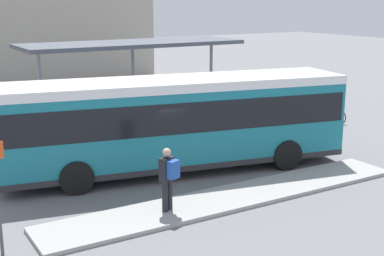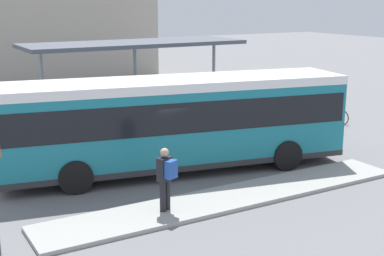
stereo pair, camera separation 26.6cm
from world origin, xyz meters
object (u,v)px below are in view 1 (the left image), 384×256
object	(u,v)px
pedestrian_waiting	(168,175)
bicycle_green	(310,110)
city_bus	(178,118)
bicycle_yellow	(335,115)
bicycle_orange	(305,107)
potted_planter_near_shelter	(104,127)
bicycle_blue	(326,112)

from	to	relation	value
pedestrian_waiting	bicycle_green	size ratio (longest dim) A/B	1.10
city_bus	bicycle_green	bearing A→B (deg)	33.48
pedestrian_waiting	city_bus	bearing A→B (deg)	-55.61
bicycle_yellow	bicycle_orange	size ratio (longest dim) A/B	0.94
bicycle_yellow	potted_planter_near_shelter	distance (m)	11.45
bicycle_green	bicycle_orange	size ratio (longest dim) A/B	1.00
bicycle_blue	potted_planter_near_shelter	world-z (taller)	potted_planter_near_shelter
bicycle_blue	bicycle_green	world-z (taller)	bicycle_green
pedestrian_waiting	bicycle_yellow	xyz separation A→B (m)	(12.60, 6.04, -0.82)
bicycle_green	potted_planter_near_shelter	size ratio (longest dim) A/B	1.30
city_bus	bicycle_orange	world-z (taller)	city_bus
bicycle_yellow	bicycle_green	xyz separation A→B (m)	(-0.26, 1.46, 0.02)
city_bus	bicycle_blue	bearing A→B (deg)	29.22
bicycle_green	bicycle_orange	xyz separation A→B (m)	(0.33, 0.73, -0.00)
city_bus	pedestrian_waiting	bearing A→B (deg)	-111.92
pedestrian_waiting	potted_planter_near_shelter	bearing A→B (deg)	-31.83
city_bus	bicycle_yellow	size ratio (longest dim) A/B	7.86
city_bus	bicycle_blue	distance (m)	11.18
pedestrian_waiting	bicycle_blue	size ratio (longest dim) A/B	1.17
bicycle_blue	potted_planter_near_shelter	bearing A→B (deg)	92.69
bicycle_blue	bicycle_orange	size ratio (longest dim) A/B	0.94
bicycle_blue	bicycle_green	size ratio (longest dim) A/B	0.94
city_bus	bicycle_yellow	world-z (taller)	city_bus
city_bus	pedestrian_waiting	world-z (taller)	city_bus
city_bus	pedestrian_waiting	size ratio (longest dim) A/B	6.69
city_bus	bicycle_green	size ratio (longest dim) A/B	7.35
potted_planter_near_shelter	city_bus	bearing A→B (deg)	-80.08
bicycle_blue	pedestrian_waiting	bearing A→B (deg)	127.71
bicycle_blue	bicycle_green	bearing A→B (deg)	37.94
potted_planter_near_shelter	bicycle_blue	bearing A→B (deg)	-7.02
bicycle_green	bicycle_orange	distance (m)	0.80
pedestrian_waiting	potted_planter_near_shelter	world-z (taller)	pedestrian_waiting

